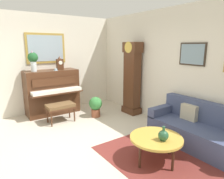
# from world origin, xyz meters

# --- Properties ---
(ground_plane) EXTENTS (6.40, 6.00, 0.10)m
(ground_plane) POSITION_xyz_m (0.00, 0.00, -0.05)
(ground_plane) COLOR beige
(wall_left) EXTENTS (0.13, 4.90, 2.80)m
(wall_left) POSITION_xyz_m (-2.60, 0.01, 1.41)
(wall_left) COLOR silver
(wall_left) RESTS_ON ground_plane
(wall_back) EXTENTS (5.30, 0.13, 2.80)m
(wall_back) POSITION_xyz_m (0.01, 2.40, 1.40)
(wall_back) COLOR silver
(wall_back) RESTS_ON ground_plane
(area_rug) EXTENTS (2.10, 1.50, 0.01)m
(area_rug) POSITION_xyz_m (1.20, 0.92, 0.00)
(area_rug) COLOR maroon
(area_rug) RESTS_ON ground_plane
(piano) EXTENTS (0.87, 1.44, 1.25)m
(piano) POSITION_xyz_m (-2.23, 0.27, 0.63)
(piano) COLOR #4C2B19
(piano) RESTS_ON ground_plane
(piano_bench) EXTENTS (0.42, 0.70, 0.48)m
(piano_bench) POSITION_xyz_m (-1.44, 0.19, 0.41)
(piano_bench) COLOR #4C2B19
(piano_bench) RESTS_ON ground_plane
(grandfather_clock) EXTENTS (0.52, 0.34, 2.03)m
(grandfather_clock) POSITION_xyz_m (-0.94, 2.14, 0.96)
(grandfather_clock) COLOR #4C2B19
(grandfather_clock) RESTS_ON ground_plane
(couch) EXTENTS (1.90, 0.80, 0.84)m
(couch) POSITION_xyz_m (1.28, 1.95, 0.31)
(couch) COLOR #424C70
(couch) RESTS_ON ground_plane
(coffee_table) EXTENTS (0.88, 0.88, 0.43)m
(coffee_table) POSITION_xyz_m (1.17, 0.86, 0.40)
(coffee_table) COLOR gold
(coffee_table) RESTS_ON ground_plane
(mantel_clock) EXTENTS (0.13, 0.18, 0.38)m
(mantel_clock) POSITION_xyz_m (-2.23, 0.53, 1.43)
(mantel_clock) COLOR #4C2B19
(mantel_clock) RESTS_ON piano
(flower_vase) EXTENTS (0.26, 0.26, 0.58)m
(flower_vase) POSITION_xyz_m (-2.23, -0.19, 1.57)
(flower_vase) COLOR silver
(flower_vase) RESTS_ON piano
(teacup) EXTENTS (0.12, 0.12, 0.06)m
(teacup) POSITION_xyz_m (-2.08, 0.35, 1.28)
(teacup) COLOR #ADC6D6
(teacup) RESTS_ON piano
(green_jug) EXTENTS (0.17, 0.17, 0.24)m
(green_jug) POSITION_xyz_m (1.31, 0.85, 0.52)
(green_jug) COLOR #234C33
(green_jug) RESTS_ON coffee_table
(potted_plant) EXTENTS (0.36, 0.36, 0.56)m
(potted_plant) POSITION_xyz_m (-1.26, 1.12, 0.32)
(potted_plant) COLOR #935138
(potted_plant) RESTS_ON ground_plane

